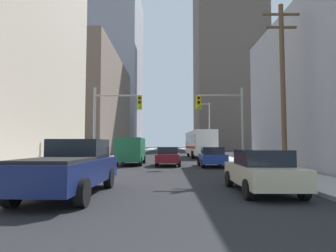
# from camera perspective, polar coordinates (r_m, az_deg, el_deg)

# --- Properties ---
(sidewalk_left) EXTENTS (3.00, 160.00, 0.15)m
(sidewalk_left) POSITION_cam_1_polar(r_m,az_deg,el_deg) (52.50, -7.14, -5.55)
(sidewalk_left) COLOR #9E9E99
(sidewalk_left) RESTS_ON ground
(sidewalk_right) EXTENTS (3.00, 160.00, 0.15)m
(sidewalk_right) POSITION_cam_1_polar(r_m,az_deg,el_deg) (52.51, 7.06, -5.55)
(sidewalk_right) COLOR #9E9E99
(sidewalk_right) RESTS_ON ground
(city_bus) EXTENTS (2.91, 11.58, 3.40)m
(city_bus) POSITION_cam_1_polar(r_m,az_deg,el_deg) (36.82, 6.33, -3.43)
(city_bus) COLOR silver
(city_bus) RESTS_ON ground
(pickup_truck_navy) EXTENTS (2.20, 5.47, 1.90)m
(pickup_truck_navy) POSITION_cam_1_polar(r_m,az_deg,el_deg) (10.18, -19.17, -7.94)
(pickup_truck_navy) COLOR #141E4C
(pickup_truck_navy) RESTS_ON ground
(cargo_van_green) EXTENTS (2.16, 5.24, 2.26)m
(cargo_van_green) POSITION_cam_1_polar(r_m,az_deg,el_deg) (24.16, -7.54, -4.76)
(cargo_van_green) COLOR #195938
(cargo_van_green) RESTS_ON ground
(sedan_beige) EXTENTS (1.95, 4.21, 1.52)m
(sedan_beige) POSITION_cam_1_polar(r_m,az_deg,el_deg) (10.66, 18.38, -8.64)
(sedan_beige) COLOR #C6B793
(sedan_beige) RESTS_ON ground
(sedan_blue) EXTENTS (1.95, 4.25, 1.52)m
(sedan_blue) POSITION_cam_1_polar(r_m,az_deg,el_deg) (21.99, 8.86, -6.19)
(sedan_blue) COLOR navy
(sedan_blue) RESTS_ON ground
(sedan_maroon) EXTENTS (1.95, 4.24, 1.52)m
(sedan_maroon) POSITION_cam_1_polar(r_m,az_deg,el_deg) (22.75, -0.10, -6.15)
(sedan_maroon) COLOR maroon
(sedan_maroon) RESTS_ON ground
(traffic_signal_near_left) EXTENTS (3.67, 0.44, 6.00)m
(traffic_signal_near_left) POSITION_cam_1_polar(r_m,az_deg,el_deg) (21.42, -10.76, 2.51)
(traffic_signal_near_left) COLOR gray
(traffic_signal_near_left) RESTS_ON ground
(traffic_signal_near_right) EXTENTS (3.58, 0.44, 6.00)m
(traffic_signal_near_right) POSITION_cam_1_polar(r_m,az_deg,el_deg) (21.44, 10.90, 2.50)
(traffic_signal_near_right) COLOR gray
(traffic_signal_near_right) RESTS_ON ground
(utility_pole_right) EXTENTS (2.20, 0.28, 10.12)m
(utility_pole_right) POSITION_cam_1_polar(r_m,az_deg,el_deg) (18.08, 22.22, 8.07)
(utility_pole_right) COLOR brown
(utility_pole_right) RESTS_ON ground
(street_lamp_right) EXTENTS (2.01, 0.32, 7.50)m
(street_lamp_right) POSITION_cam_1_polar(r_m,az_deg,el_deg) (38.88, 7.90, 0.35)
(street_lamp_right) COLOR gray
(street_lamp_right) RESTS_ON ground
(building_left_mid_office) EXTENTS (18.17, 29.49, 18.20)m
(building_left_mid_office) POSITION_cam_1_polar(r_m,az_deg,el_deg) (56.10, -19.14, 3.98)
(building_left_mid_office) COLOR #66564C
(building_left_mid_office) RESTS_ON ground
(building_left_far_tower) EXTENTS (18.26, 26.11, 51.52)m
(building_left_far_tower) POSITION_cam_1_polar(r_m,az_deg,el_deg) (94.70, -11.54, 10.99)
(building_left_far_tower) COLOR #93939E
(building_left_far_tower) RESTS_ON ground
(building_right_far_highrise) EXTENTS (21.69, 20.01, 58.81)m
(building_right_far_highrise) POSITION_cam_1_polar(r_m,az_deg,el_deg) (97.83, 12.12, 12.73)
(building_right_far_highrise) COLOR #66564C
(building_right_far_highrise) RESTS_ON ground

